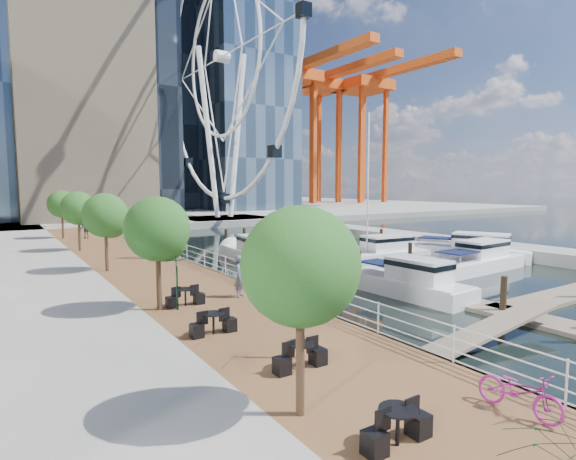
{
  "coord_description": "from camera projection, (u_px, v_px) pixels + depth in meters",
  "views": [
    {
      "loc": [
        -16.78,
        -13.73,
        6.0
      ],
      "look_at": [
        -0.03,
        11.85,
        3.0
      ],
      "focal_mm": 28.0,
      "sensor_mm": 36.0,
      "label": 1
    }
  ],
  "objects": [
    {
      "name": "pedestrian_far",
      "position": [
        86.0,
        229.0,
        42.82
      ],
      "size": [
        1.04,
        0.44,
        1.77
      ],
      "primitive_type": "imported",
      "rotation": [
        0.0,
        0.0,
        3.13
      ],
      "color": "#333640",
      "rests_on": "boardwalk"
    },
    {
      "name": "boardwalk",
      "position": [
        144.0,
        272.0,
        28.7
      ],
      "size": [
        6.0,
        60.0,
        1.0
      ],
      "primitive_type": "cube",
      "color": "brown",
      "rests_on": "ground"
    },
    {
      "name": "ground",
      "position": [
        426.0,
        314.0,
        21.17
      ],
      "size": [
        520.0,
        520.0,
        0.0
      ],
      "primitive_type": "plane",
      "color": "black",
      "rests_on": "ground"
    },
    {
      "name": "land_far",
      "position": [
        79.0,
        209.0,
        106.04
      ],
      "size": [
        200.0,
        114.0,
        1.0
      ],
      "primitive_type": "cube",
      "color": "gray",
      "rests_on": "ground"
    },
    {
      "name": "yacht_foreground",
      "position": [
        474.0,
        271.0,
        31.77
      ],
      "size": [
        10.06,
        3.22,
        2.15
      ],
      "primitive_type": null,
      "rotation": [
        0.0,
        0.0,
        1.63
      ],
      "color": "white",
      "rests_on": "ground"
    },
    {
      "name": "pedestrian_mid",
      "position": [
        139.0,
        244.0,
        31.1
      ],
      "size": [
        1.15,
        1.19,
        1.93
      ],
      "primitive_type": "imported",
      "rotation": [
        0.0,
        0.0,
        -2.21
      ],
      "color": "#8B6A60",
      "rests_on": "boardwalk"
    },
    {
      "name": "railing",
      "position": [
        187.0,
        253.0,
        30.18
      ],
      "size": [
        0.1,
        60.0,
        1.05
      ],
      "primitive_type": null,
      "color": "white",
      "rests_on": "boardwalk"
    },
    {
      "name": "cafe_seating",
      "position": [
        254.0,
        313.0,
        13.48
      ],
      "size": [
        4.33,
        18.11,
        2.58
      ],
      "color": "#0F3720",
      "rests_on": "ground"
    },
    {
      "name": "port_cranes",
      "position": [
        323.0,
        140.0,
        135.76
      ],
      "size": [
        40.0,
        52.0,
        38.0
      ],
      "color": "#D84C14",
      "rests_on": "ground"
    },
    {
      "name": "ferris_wheel",
      "position": [
        222.0,
        57.0,
        69.57
      ],
      "size": [
        5.8,
        45.6,
        47.8
      ],
      "color": "white",
      "rests_on": "ground"
    },
    {
      "name": "street_trees",
      "position": [
        105.0,
        215.0,
        26.19
      ],
      "size": [
        2.6,
        42.6,
        4.6
      ],
      "color": "#3F2B1C",
      "rests_on": "ground"
    },
    {
      "name": "pier",
      "position": [
        224.0,
        220.0,
        72.05
      ],
      "size": [
        14.0,
        12.0,
        1.0
      ],
      "primitive_type": "cube",
      "color": "gray",
      "rests_on": "ground"
    },
    {
      "name": "floating_docks",
      "position": [
        390.0,
        259.0,
        33.77
      ],
      "size": [
        16.0,
        34.0,
        2.6
      ],
      "color": "#6D6051",
      "rests_on": "ground"
    },
    {
      "name": "moored_yachts",
      "position": [
        388.0,
        265.0,
        34.15
      ],
      "size": [
        21.28,
        34.09,
        11.5
      ],
      "color": "white",
      "rests_on": "ground"
    },
    {
      "name": "seawall",
      "position": [
        189.0,
        268.0,
        30.34
      ],
      "size": [
        0.25,
        60.0,
        1.0
      ],
      "primitive_type": "cube",
      "color": "#595954",
      "rests_on": "ground"
    },
    {
      "name": "cafe_tables",
      "position": [
        252.0,
        338.0,
        13.7
      ],
      "size": [
        2.5,
        13.7,
        0.74
      ],
      "color": "black",
      "rests_on": "ground"
    },
    {
      "name": "bicycle",
      "position": [
        520.0,
        391.0,
        9.88
      ],
      "size": [
        0.77,
        1.92,
        0.99
      ],
      "primitive_type": "imported",
      "rotation": [
        0.0,
        0.0,
        0.06
      ],
      "color": "#941571",
      "rests_on": "boardwalk"
    },
    {
      "name": "pedestrian_near",
      "position": [
        240.0,
        276.0,
        20.23
      ],
      "size": [
        0.81,
        0.81,
        1.9
      ],
      "primitive_type": "imported",
      "rotation": [
        0.0,
        0.0,
        0.8
      ],
      "color": "#51576C",
      "rests_on": "boardwalk"
    },
    {
      "name": "breakwater",
      "position": [
        401.0,
        237.0,
        48.68
      ],
      "size": [
        4.0,
        60.0,
        1.0
      ],
      "primitive_type": "cube",
      "color": "gray",
      "rests_on": "ground"
    }
  ]
}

